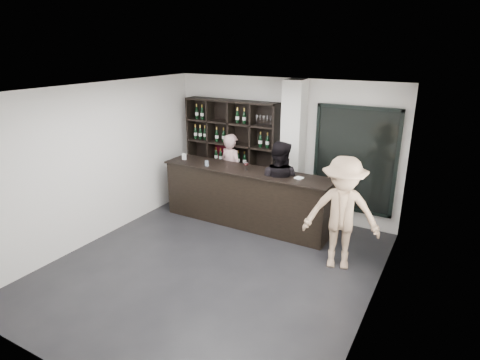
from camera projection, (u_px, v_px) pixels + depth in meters
The scene contains 12 objects.
floor at pixel (214, 267), 6.72m from camera, with size 5.00×5.50×0.01m, color black.
wine_shelf at pixel (232, 154), 8.98m from camera, with size 2.20×0.35×2.40m, color black, non-canonical shape.
structural_column at pixel (293, 153), 8.13m from camera, with size 0.40×0.40×2.90m, color silver.
glass_panel at pixel (355, 160), 7.77m from camera, with size 1.60×0.08×2.10m.
tasting_counter at pixel (245, 197), 8.14m from camera, with size 3.56×0.73×1.18m.
taster_pink at pixel (231, 171), 8.92m from camera, with size 0.62×0.41×1.70m, color #CB9C9B.
taster_black at pixel (278, 186), 7.80m from camera, with size 0.88×0.69×1.82m, color black.
customer at pixel (342, 214), 6.45m from camera, with size 1.23×0.71×1.90m, color #92745B.
wine_glass at pixel (246, 165), 7.91m from camera, with size 0.08×0.08×0.19m, color white, non-canonical shape.
spit_cup at pixel (207, 163), 8.18m from camera, with size 0.08×0.08×0.11m, color silver.
napkin_stack at pixel (299, 178), 7.42m from camera, with size 0.13×0.13×0.02m, color white.
card_stand at pixel (184, 157), 8.62m from camera, with size 0.09×0.04×0.13m, color white.
Camera 1 is at (3.27, -4.93, 3.54)m, focal length 30.00 mm.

